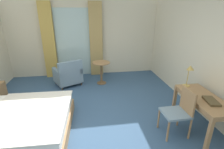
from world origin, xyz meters
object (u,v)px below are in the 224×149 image
at_px(armchair_by_window, 68,75).
at_px(desk_lamp, 190,71).
at_px(bed, 6,124).
at_px(writing_desk, 203,102).
at_px(round_cafe_table, 101,68).
at_px(desk_chair, 180,110).
at_px(closed_book, 211,101).

bearing_deg(armchair_by_window, desk_lamp, -37.56).
bearing_deg(bed, writing_desk, -5.78).
relative_size(bed, armchair_by_window, 2.32).
bearing_deg(round_cafe_table, bed, -132.10).
bearing_deg(bed, armchair_by_window, 67.19).
distance_m(desk_lamp, armchair_by_window, 3.54).
height_order(writing_desk, desk_chair, desk_chair).
xyz_separation_m(bed, closed_book, (3.73, -0.56, 0.50)).
bearing_deg(bed, desk_chair, -7.18).
xyz_separation_m(desk_chair, round_cafe_table, (-1.24, 2.62, 0.01)).
bearing_deg(armchair_by_window, desk_chair, -48.98).
bearing_deg(closed_book, bed, -177.29).
height_order(desk_chair, armchair_by_window, desk_chair).
bearing_deg(armchair_by_window, writing_desk, -43.25).
xyz_separation_m(desk_lamp, closed_book, (0.04, -0.69, -0.34)).
relative_size(desk_chair, armchair_by_window, 0.92).
bearing_deg(armchair_by_window, bed, -112.81).
bearing_deg(writing_desk, desk_lamp, 94.51).
distance_m(desk_lamp, closed_book, 0.77).
distance_m(bed, desk_chair, 3.28).
relative_size(bed, closed_book, 6.80).
bearing_deg(round_cafe_table, closed_book, -58.11).
relative_size(writing_desk, closed_book, 3.68).
relative_size(bed, desk_lamp, 4.82).
bearing_deg(closed_book, desk_lamp, 104.74).
bearing_deg(armchair_by_window, closed_book, -45.13).
height_order(desk_lamp, armchair_by_window, desk_lamp).
distance_m(desk_chair, round_cafe_table, 2.91).
xyz_separation_m(desk_chair, armchair_by_window, (-2.30, 2.65, -0.17)).
bearing_deg(writing_desk, round_cafe_table, 123.61).
distance_m(desk_chair, desk_lamp, 0.90).
bearing_deg(round_cafe_table, armchair_by_window, 178.65).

